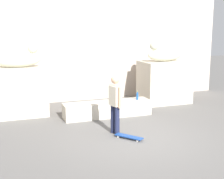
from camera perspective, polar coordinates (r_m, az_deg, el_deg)
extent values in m
plane|color=#605E5B|center=(8.68, 4.52, -9.03)|extent=(40.00, 40.00, 0.00)
cube|color=#BDAD9E|center=(13.22, -5.00, 12.25)|extent=(11.95, 0.60, 6.48)
cube|color=beige|center=(11.31, -16.39, -0.32)|extent=(1.87, 1.31, 1.65)
cube|color=beige|center=(12.87, 9.31, 1.35)|extent=(1.87, 1.31, 1.65)
ellipsoid|color=beige|center=(11.15, -16.70, 5.13)|extent=(1.66, 0.77, 0.52)
sphere|color=beige|center=(11.09, -13.95, 7.09)|extent=(0.32, 0.32, 0.32)
ellipsoid|color=beige|center=(12.73, 9.46, 6.16)|extent=(1.67, 0.82, 0.52)
sphere|color=beige|center=(12.37, 7.50, 7.73)|extent=(0.32, 0.32, 0.32)
cube|color=beige|center=(10.81, -0.83, -3.50)|extent=(2.98, 0.70, 0.50)
cylinder|color=#1E233F|center=(9.12, 0.19, -5.27)|extent=(0.14, 0.14, 0.82)
cylinder|color=#1E233F|center=(8.97, 0.91, -5.57)|extent=(0.14, 0.14, 0.82)
cube|color=beige|center=(8.87, 0.56, -1.14)|extent=(0.28, 0.40, 0.56)
sphere|color=tan|center=(8.79, 0.56, 1.75)|extent=(0.23, 0.23, 0.23)
cylinder|color=tan|center=(9.06, -0.25, -0.95)|extent=(0.09, 0.09, 0.58)
cylinder|color=tan|center=(8.69, 1.40, -1.47)|extent=(0.09, 0.09, 0.58)
cube|color=navy|center=(8.75, 3.04, -8.38)|extent=(0.64, 0.76, 0.02)
cylinder|color=white|center=(8.69, 5.00, -8.84)|extent=(0.06, 0.06, 0.06)
cylinder|color=white|center=(8.57, 4.55, -9.11)|extent=(0.06, 0.06, 0.06)
cylinder|color=white|center=(8.96, 1.59, -8.15)|extent=(0.06, 0.06, 0.06)
cylinder|color=white|center=(8.85, 1.11, -8.40)|extent=(0.06, 0.06, 0.06)
cylinder|color=red|center=(10.90, 0.76, -1.51)|extent=(0.06, 0.06, 0.18)
cylinder|color=red|center=(10.88, 0.76, -0.88)|extent=(0.03, 0.03, 0.06)
cylinder|color=yellow|center=(10.87, 0.76, -0.70)|extent=(0.04, 0.04, 0.01)
cylinder|color=#194C99|center=(11.05, 4.54, -1.23)|extent=(0.08, 0.08, 0.23)
cylinder|color=#194C99|center=(11.02, 4.55, -0.49)|extent=(0.03, 0.03, 0.06)
cylinder|color=yellow|center=(11.02, 4.55, -0.31)|extent=(0.04, 0.04, 0.01)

